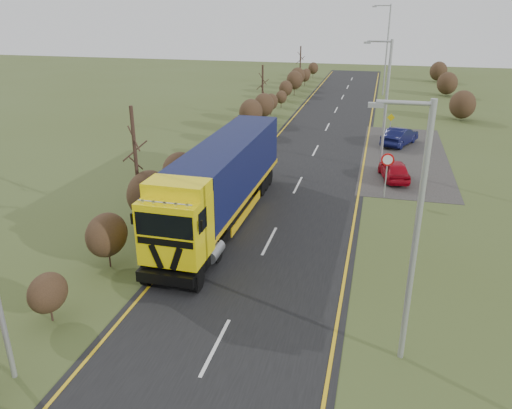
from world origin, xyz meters
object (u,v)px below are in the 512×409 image
at_px(car_red_hatchback, 394,170).
at_px(streetlight_near, 414,229).
at_px(car_blue_sedan, 400,136).
at_px(speed_sign, 387,166).
at_px(lorry, 222,178).

bearing_deg(car_red_hatchback, streetlight_near, 79.34).
relative_size(car_red_hatchback, car_blue_sedan, 0.89).
bearing_deg(speed_sign, car_blue_sedan, 85.16).
bearing_deg(lorry, car_blue_sedan, 63.62).
bearing_deg(streetlight_near, lorry, 134.18).
distance_m(lorry, speed_sign, 9.62).
bearing_deg(car_blue_sedan, lorry, 86.25).
bearing_deg(streetlight_near, car_red_hatchback, 90.10).
relative_size(lorry, speed_sign, 5.56).
xyz_separation_m(car_blue_sedan, speed_sign, (-1.03, -12.11, 1.18)).
distance_m(lorry, car_blue_sedan, 19.76).
distance_m(car_red_hatchback, car_blue_sedan, 8.74).
xyz_separation_m(lorry, speed_sign, (7.94, 5.41, -0.44)).
relative_size(lorry, streetlight_near, 1.81).
relative_size(car_red_hatchback, speed_sign, 1.42).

